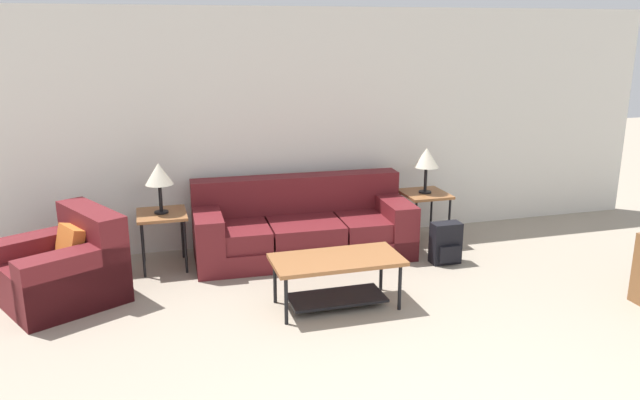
{
  "coord_description": "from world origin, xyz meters",
  "views": [
    {
      "loc": [
        -1.65,
        -2.05,
        2.37
      ],
      "look_at": [
        -0.07,
        3.42,
        0.8
      ],
      "focal_mm": 35.0,
      "sensor_mm": 36.0,
      "label": 1
    }
  ],
  "objects": [
    {
      "name": "coffee_table",
      "position": [
        -0.1,
        2.78,
        0.34
      ],
      "size": [
        1.13,
        0.56,
        0.45
      ],
      "color": "#935B33",
      "rests_on": "ground_plane"
    },
    {
      "name": "side_table_right",
      "position": [
        1.38,
        4.16,
        0.52
      ],
      "size": [
        0.49,
        0.53,
        0.58
      ],
      "color": "#935B33",
      "rests_on": "ground_plane"
    },
    {
      "name": "side_table_left",
      "position": [
        -1.52,
        4.16,
        0.52
      ],
      "size": [
        0.49,
        0.53,
        0.58
      ],
      "color": "#935B33",
      "rests_on": "ground_plane"
    },
    {
      "name": "backpack",
      "position": [
        1.31,
        3.47,
        0.21
      ],
      "size": [
        0.31,
        0.25,
        0.44
      ],
      "color": "black",
      "rests_on": "ground_plane"
    },
    {
      "name": "table_lamp_left",
      "position": [
        -1.52,
        4.16,
        0.97
      ],
      "size": [
        0.28,
        0.28,
        0.51
      ],
      "color": "black",
      "rests_on": "side_table_left"
    },
    {
      "name": "couch",
      "position": [
        -0.07,
        4.12,
        0.3
      ],
      "size": [
        2.32,
        0.99,
        0.82
      ],
      "color": "maroon",
      "rests_on": "ground_plane"
    },
    {
      "name": "table_lamp_right",
      "position": [
        1.38,
        4.16,
        0.97
      ],
      "size": [
        0.28,
        0.28,
        0.51
      ],
      "color": "black",
      "rests_on": "side_table_right"
    },
    {
      "name": "armchair",
      "position": [
        -2.4,
        3.59,
        0.29
      ],
      "size": [
        1.25,
        1.25,
        0.8
      ],
      "color": "maroon",
      "rests_on": "ground_plane"
    },
    {
      "name": "wall_back",
      "position": [
        0.0,
        4.67,
        1.3
      ],
      "size": [
        8.91,
        0.06,
        2.6
      ],
      "color": "silver",
      "rests_on": "ground_plane"
    }
  ]
}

